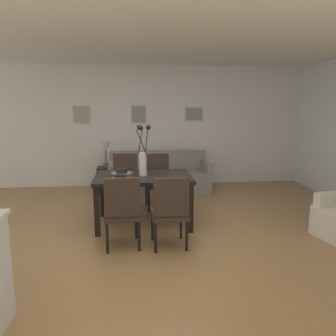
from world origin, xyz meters
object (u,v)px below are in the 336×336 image
at_px(dining_chair_near_right, 125,178).
at_px(framed_picture_left, 81,114).
at_px(bowl_near_left, 121,176).
at_px(dining_chair_far_right, 158,178).
at_px(dining_chair_far_left, 170,209).
at_px(framed_picture_right, 194,114).
at_px(dining_table, 143,181).
at_px(side_table, 107,180).
at_px(bowl_near_right, 122,170).
at_px(framed_picture_center, 138,114).
at_px(dining_chair_near_left, 122,209).
at_px(centerpiece_vase, 143,156).
at_px(sofa, 159,178).
at_px(table_lamp, 106,149).

height_order(dining_chair_near_right, framed_picture_left, framed_picture_left).
bearing_deg(bowl_near_left, dining_chair_far_right, 60.73).
xyz_separation_m(dining_chair_near_right, dining_chair_far_left, (0.58, -1.81, 0.00)).
height_order(bowl_near_left, framed_picture_right, framed_picture_right).
distance_m(dining_table, side_table, 2.10).
distance_m(dining_chair_near_right, dining_chair_far_left, 1.90).
distance_m(dining_chair_far_right, bowl_near_right, 0.91).
distance_m(dining_chair_far_left, framed_picture_center, 3.58).
bearing_deg(dining_chair_far_left, framed_picture_right, 74.90).
height_order(dining_chair_near_left, centerpiece_vase, centerpiece_vase).
distance_m(dining_chair_far_left, side_table, 3.03).
bearing_deg(framed_picture_right, framed_picture_center, -180.00).
distance_m(framed_picture_left, framed_picture_center, 1.21).
xyz_separation_m(dining_table, sofa, (0.39, 1.90, -0.37)).
bearing_deg(framed_picture_left, framed_picture_right, 0.00).
xyz_separation_m(sofa, framed_picture_center, (-0.39, 0.61, 1.28)).
height_order(table_lamp, framed_picture_left, framed_picture_left).
bearing_deg(dining_chair_far_left, dining_chair_near_right, 107.68).
xyz_separation_m(bowl_near_left, framed_picture_right, (1.53, 2.72, 0.78)).
xyz_separation_m(sofa, framed_picture_left, (-1.61, 0.61, 1.28)).
relative_size(framed_picture_left, framed_picture_right, 0.97).
relative_size(framed_picture_left, framed_picture_center, 0.96).
height_order(dining_table, side_table, dining_table).
bearing_deg(sofa, bowl_near_left, -108.48).
distance_m(dining_chair_near_left, dining_chair_near_right, 1.76).
xyz_separation_m(dining_chair_far_right, sofa, (0.11, 1.05, -0.23)).
bearing_deg(framed_picture_right, bowl_near_left, -119.32).
height_order(bowl_near_left, side_table, bowl_near_left).
bearing_deg(dining_table, sofa, 78.36).
bearing_deg(sofa, dining_chair_near_left, -103.80).
bearing_deg(bowl_near_left, dining_table, 34.03).
bearing_deg(centerpiece_vase, bowl_near_left, -145.88).
xyz_separation_m(dining_chair_near_left, dining_chair_near_right, (0.00, 1.76, 0.00)).
height_order(dining_table, bowl_near_left, bowl_near_left).
distance_m(dining_table, bowl_near_left, 0.40).
relative_size(sofa, side_table, 3.88).
relative_size(dining_table, dining_chair_near_right, 1.52).
relative_size(dining_chair_near_right, framed_picture_right, 2.36).
relative_size(dining_chair_near_left, sofa, 0.46).
distance_m(bowl_near_left, table_lamp, 2.19).
xyz_separation_m(centerpiece_vase, framed_picture_center, (-0.00, 2.51, 0.54)).
bearing_deg(framed_picture_center, centerpiece_vase, -89.98).
bearing_deg(bowl_near_left, centerpiece_vase, 34.12).
xyz_separation_m(sofa, framed_picture_right, (0.82, 0.61, 1.28)).
bearing_deg(dining_chair_far_left, framed_picture_center, 94.89).
height_order(dining_table, framed_picture_right, framed_picture_right).
bearing_deg(bowl_near_right, dining_table, -34.03).
relative_size(dining_chair_far_right, sofa, 0.46).
relative_size(dining_chair_near_right, framed_picture_left, 2.44).
bearing_deg(dining_chair_near_right, bowl_near_right, -92.48).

